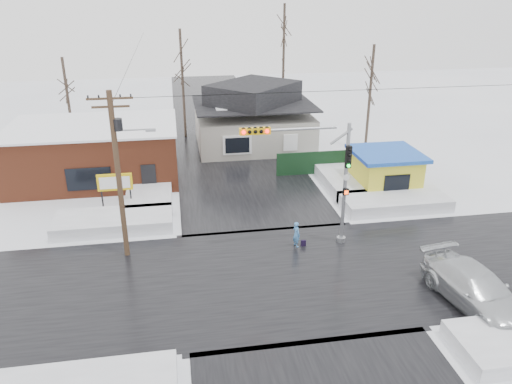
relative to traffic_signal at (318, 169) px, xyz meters
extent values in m
plane|color=white|center=(-2.43, -2.97, -4.54)|extent=(120.00, 120.00, 0.00)
cube|color=black|center=(-2.43, -2.97, -4.53)|extent=(10.00, 120.00, 0.02)
cube|color=black|center=(-2.43, -2.97, -4.53)|extent=(120.00, 10.00, 0.02)
cube|color=white|center=(-11.43, 4.03, -4.14)|extent=(7.00, 3.00, 0.80)
cube|color=white|center=(6.57, 4.03, -4.14)|extent=(7.00, 3.00, 0.80)
cube|color=white|center=(-9.43, 9.03, -4.14)|extent=(3.00, 8.00, 0.80)
cube|color=white|center=(4.57, 9.03, -4.14)|extent=(3.00, 8.00, 0.80)
cylinder|color=gray|center=(1.57, 0.03, -1.04)|extent=(0.20, 0.20, 7.00)
cylinder|color=gray|center=(1.57, 0.03, -4.39)|extent=(0.50, 0.50, 0.30)
cylinder|color=gray|center=(-1.43, 0.03, 2.26)|extent=(4.60, 0.14, 0.14)
cube|color=gold|center=(-3.43, 0.03, 2.26)|extent=(1.60, 0.28, 0.35)
sphere|color=#FF0C0C|center=(-4.03, -0.13, 2.26)|extent=(0.20, 0.20, 0.20)
sphere|color=#FF0C0C|center=(-2.83, -0.13, 2.26)|extent=(0.20, 0.20, 0.20)
cube|color=black|center=(1.57, -0.17, 0.66)|extent=(0.30, 0.22, 1.20)
sphere|color=#0CE533|center=(1.57, -0.31, 0.21)|extent=(0.18, 0.18, 0.18)
cube|color=black|center=(1.57, -0.17, -1.34)|extent=(0.30, 0.20, 0.35)
cylinder|color=#382619|center=(-10.43, 0.53, -0.04)|extent=(0.28, 0.28, 9.00)
cube|color=#382619|center=(-10.43, 0.53, 4.06)|extent=(2.20, 0.10, 0.10)
cube|color=#382619|center=(-10.43, 0.53, 3.66)|extent=(1.80, 0.10, 0.10)
cylinder|color=black|center=(-10.18, 0.53, 2.76)|extent=(0.44, 0.44, 0.60)
cylinder|color=gray|center=(-9.53, 0.53, 2.46)|extent=(1.80, 0.08, 0.08)
cube|color=gray|center=(-8.63, 0.53, 2.41)|extent=(0.50, 0.22, 0.12)
cube|color=brown|center=(-13.43, 13.03, -2.54)|extent=(12.00, 8.00, 4.00)
cube|color=white|center=(-13.43, 13.03, -0.49)|extent=(12.20, 8.20, 0.15)
cube|color=black|center=(-13.43, 9.01, -3.14)|extent=(3.00, 0.08, 1.60)
cube|color=black|center=(-9.43, 9.01, -3.44)|extent=(1.00, 0.08, 2.20)
cylinder|color=black|center=(-12.33, 6.53, -3.64)|extent=(0.10, 0.10, 1.80)
cylinder|color=black|center=(-10.53, 6.53, -3.64)|extent=(0.10, 0.10, 1.80)
cube|color=gold|center=(-11.43, 6.53, -2.54)|extent=(2.20, 0.18, 1.10)
cube|color=white|center=(-11.43, 6.42, -2.54)|extent=(1.90, 0.02, 0.80)
cube|color=#A5A195|center=(-0.43, 19.03, -3.04)|extent=(10.00, 8.00, 3.00)
cube|color=black|center=(-0.43, 19.03, -0.64)|extent=(10.40, 8.40, 0.12)
pyramid|color=black|center=(-0.43, 19.03, 0.32)|extent=(9.00, 7.00, 1.80)
cube|color=brown|center=(2.77, 20.03, 0.36)|extent=(0.70, 0.70, 1.40)
cube|color=white|center=(-2.43, 14.98, -3.14)|extent=(2.40, 0.12, 1.60)
cube|color=yellow|center=(7.07, 7.03, -3.24)|extent=(4.00, 4.00, 2.60)
cube|color=#1629AA|center=(7.07, 7.03, -1.79)|extent=(4.60, 4.60, 0.25)
cube|color=black|center=(7.07, 5.00, -3.24)|extent=(1.80, 0.06, 1.20)
cube|color=black|center=(4.07, 11.03, -3.64)|extent=(8.00, 0.12, 1.80)
cylinder|color=#332821|center=(-6.43, 23.03, 0.46)|extent=(0.24, 0.24, 10.00)
cylinder|color=#332821|center=(3.57, 25.03, 1.46)|extent=(0.24, 0.24, 12.00)
cylinder|color=#332821|center=(9.57, 17.03, -0.04)|extent=(0.24, 0.24, 9.00)
cylinder|color=#332821|center=(-16.43, 21.03, -0.54)|extent=(0.24, 0.24, 8.00)
imported|color=#4684C5|center=(-1.10, -0.06, -3.79)|extent=(0.53, 0.64, 1.50)
imported|color=silver|center=(5.62, -6.81, -3.68)|extent=(3.30, 6.24, 1.72)
cube|color=black|center=(-0.70, -0.11, -4.36)|extent=(0.28, 0.13, 0.35)
camera|label=1|loc=(-7.44, -24.13, 9.16)|focal=35.00mm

